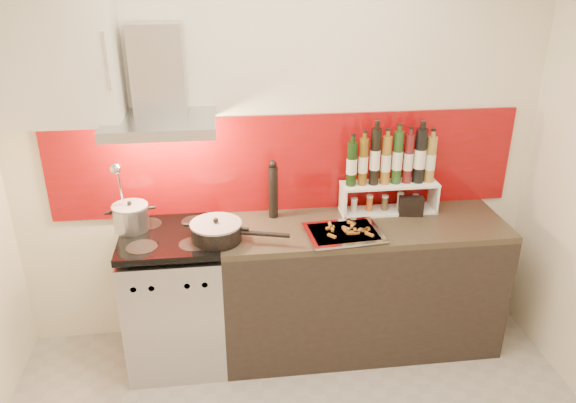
{
  "coord_description": "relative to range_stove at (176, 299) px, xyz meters",
  "views": [
    {
      "loc": [
        -0.37,
        -1.97,
        2.47
      ],
      "look_at": [
        0.0,
        0.95,
        1.15
      ],
      "focal_mm": 35.0,
      "sensor_mm": 36.0,
      "label": 1
    }
  ],
  "objects": [
    {
      "name": "back_wall",
      "position": [
        0.7,
        0.3,
        0.86
      ],
      "size": [
        3.4,
        0.02,
        2.6
      ],
      "primitive_type": "cube",
      "color": "silver",
      "rests_on": "ground"
    },
    {
      "name": "backsplash",
      "position": [
        0.75,
        0.29,
        0.78
      ],
      "size": [
        3.0,
        0.02,
        0.64
      ],
      "primitive_type": "cube",
      "color": "maroon",
      "rests_on": "back_wall"
    },
    {
      "name": "range_stove",
      "position": [
        0.0,
        0.0,
        0.0
      ],
      "size": [
        0.6,
        0.6,
        0.91
      ],
      "color": "#B7B7BA",
      "rests_on": "ground"
    },
    {
      "name": "counter",
      "position": [
        1.2,
        0.0,
        0.01
      ],
      "size": [
        1.8,
        0.6,
        0.9
      ],
      "color": "black",
      "rests_on": "ground"
    },
    {
      "name": "range_hood",
      "position": [
        0.0,
        0.14,
        1.3
      ],
      "size": [
        0.62,
        0.5,
        0.61
      ],
      "color": "#B7B7BA",
      "rests_on": "back_wall"
    },
    {
      "name": "upper_cabinet",
      "position": [
        -0.55,
        0.13,
        1.51
      ],
      "size": [
        0.7,
        0.35,
        0.72
      ],
      "primitive_type": "cube",
      "color": "beige",
      "rests_on": "back_wall"
    },
    {
      "name": "stock_pot",
      "position": [
        -0.23,
        0.1,
        0.55
      ],
      "size": [
        0.22,
        0.22,
        0.19
      ],
      "color": "#B7B7BA",
      "rests_on": "range_stove"
    },
    {
      "name": "saute_pan",
      "position": [
        0.29,
        -0.1,
        0.52
      ],
      "size": [
        0.58,
        0.31,
        0.14
      ],
      "color": "black",
      "rests_on": "range_stove"
    },
    {
      "name": "utensil_jar",
      "position": [
        -0.28,
        0.08,
        0.6
      ],
      "size": [
        0.1,
        0.15,
        0.47
      ],
      "color": "silver",
      "rests_on": "range_stove"
    },
    {
      "name": "pepper_mill",
      "position": [
        0.65,
        0.18,
        0.65
      ],
      "size": [
        0.06,
        0.06,
        0.39
      ],
      "color": "black",
      "rests_on": "counter"
    },
    {
      "name": "step_shelf",
      "position": [
        1.41,
        0.17,
        0.74
      ],
      "size": [
        0.63,
        0.17,
        0.57
      ],
      "color": "white",
      "rests_on": "counter"
    },
    {
      "name": "caddy_box",
      "position": [
        1.53,
        0.1,
        0.52
      ],
      "size": [
        0.16,
        0.09,
        0.13
      ],
      "primitive_type": "cube",
      "rotation": [
        0.0,
        0.0,
        -0.19
      ],
      "color": "black",
      "rests_on": "counter"
    },
    {
      "name": "baking_tray",
      "position": [
        1.04,
        -0.13,
        0.47
      ],
      "size": [
        0.47,
        0.38,
        0.03
      ],
      "color": "silver",
      "rests_on": "counter"
    }
  ]
}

